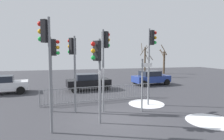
% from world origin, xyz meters
% --- Properties ---
extents(ground_plane, '(60.00, 60.00, 0.00)m').
position_xyz_m(ground_plane, '(0.00, 0.00, 0.00)').
color(ground_plane, '#38383D').
extents(traffic_light_foreground_right, '(0.45, 0.48, 4.21)m').
position_xyz_m(traffic_light_foreground_right, '(-1.85, 1.70, 3.09)').
color(traffic_light_foreground_right, slate).
rests_on(traffic_light_foreground_right, ground).
extents(traffic_light_rear_right, '(0.49, 0.44, 3.93)m').
position_xyz_m(traffic_light_rear_right, '(-0.89, -0.44, 2.88)').
color(traffic_light_rear_right, slate).
rests_on(traffic_light_rear_right, ground).
extents(traffic_light_rear_left, '(0.57, 0.33, 4.80)m').
position_xyz_m(traffic_light_rear_left, '(2.95, 1.97, 3.51)').
color(traffic_light_rear_left, slate).
rests_on(traffic_light_rear_left, ground).
extents(traffic_light_foreground_left, '(0.50, 0.44, 4.57)m').
position_xyz_m(traffic_light_foreground_left, '(-0.13, 1.37, 3.35)').
color(traffic_light_foreground_left, slate).
rests_on(traffic_light_foreground_left, ground).
extents(traffic_light_mid_right, '(0.51, 0.43, 4.70)m').
position_xyz_m(traffic_light_mid_right, '(-3.02, -0.85, 3.44)').
color(traffic_light_mid_right, slate).
rests_on(traffic_light_mid_right, ground).
extents(traffic_light_mid_left, '(0.55, 0.37, 4.15)m').
position_xyz_m(traffic_light_mid_left, '(-2.89, 2.00, 3.04)').
color(traffic_light_mid_left, slate).
rests_on(traffic_light_mid_left, ground).
extents(direction_sign_post, '(0.75, 0.30, 2.97)m').
position_xyz_m(direction_sign_post, '(1.93, 0.84, 1.67)').
color(direction_sign_post, slate).
rests_on(direction_sign_post, ground).
extents(pedestrian_guard_railing, '(7.66, 0.75, 1.07)m').
position_xyz_m(pedestrian_guard_railing, '(-0.02, 3.51, 0.55)').
color(pedestrian_guard_railing, slate).
rests_on(pedestrian_guard_railing, ground).
extents(car_blue_mid, '(3.98, 2.31, 1.47)m').
position_xyz_m(car_blue_mid, '(6.44, 8.95, 0.77)').
color(car_blue_mid, navy).
rests_on(car_blue_mid, ground).
extents(car_black_near, '(3.94, 2.22, 1.47)m').
position_xyz_m(car_black_near, '(-0.25, 7.83, 0.77)').
color(car_black_near, black).
rests_on(car_black_near, ground).
extents(car_white_far, '(4.01, 2.38, 1.47)m').
position_xyz_m(car_white_far, '(-7.21, 8.07, 0.77)').
color(car_white_far, silver).
rests_on(car_white_far, ground).
extents(bare_tree_left, '(1.09, 1.41, 4.69)m').
position_xyz_m(bare_tree_left, '(13.43, 18.42, 2.05)').
color(bare_tree_left, '#473828').
rests_on(bare_tree_left, ground).
extents(bare_tree_centre, '(1.70, 1.70, 4.72)m').
position_xyz_m(bare_tree_centre, '(8.69, 15.28, 2.34)').
color(bare_tree_centre, '#473828').
rests_on(bare_tree_centre, ground).
extents(snow_patch_kerb, '(2.30, 2.30, 0.01)m').
position_xyz_m(snow_patch_kerb, '(2.82, 2.24, 0.01)').
color(snow_patch_kerb, white).
rests_on(snow_patch_kerb, ground).
extents(snow_patch_island, '(2.31, 2.31, 0.01)m').
position_xyz_m(snow_patch_island, '(4.46, -1.47, 0.01)').
color(snow_patch_island, white).
rests_on(snow_patch_island, ground).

